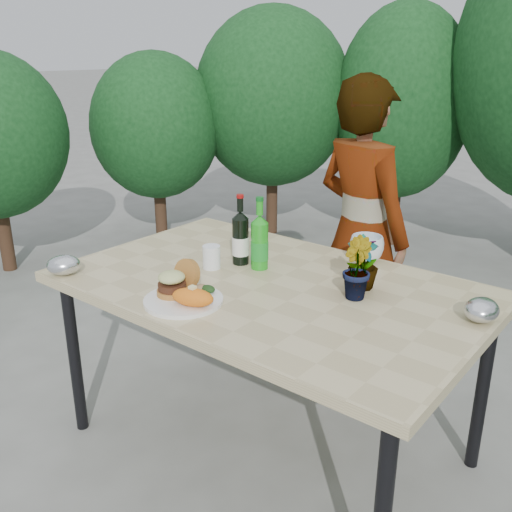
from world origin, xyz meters
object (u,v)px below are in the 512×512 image
Objects in this scene: dinner_plate at (183,300)px; person at (361,233)px; wine_bottle at (240,239)px; patio_table at (269,296)px.

person is (0.09, 1.12, -0.01)m from dinner_plate.
dinner_plate is at bearing -70.74° from wine_bottle.
dinner_plate reaches higher than patio_table.
dinner_plate is 0.45m from wine_bottle.
patio_table is at bearing -15.98° from wine_bottle.
patio_table is 0.36m from dinner_plate.
wine_bottle is at bearing 157.34° from patio_table.
wine_bottle is at bearing 89.49° from person.
person is at bearing 81.81° from wine_bottle.
patio_table is 1.07× the size of person.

